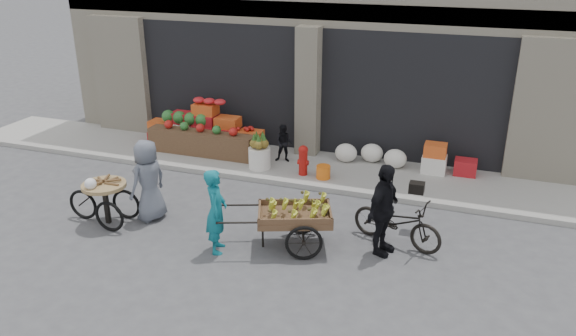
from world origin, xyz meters
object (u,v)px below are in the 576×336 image
(vendor_grey, at_px, (148,180))
(bicycle, at_px, (397,222))
(seated_person, at_px, (284,143))
(vendor_woman, at_px, (216,211))
(orange_bucket, at_px, (323,172))
(cyclist, at_px, (383,210))
(pineapple_bin, at_px, (260,158))
(banana_cart, at_px, (292,213))
(tricycle_cart, at_px, (105,196))
(fire_hydrant, at_px, (303,159))

(vendor_grey, relative_size, bicycle, 0.96)
(seated_person, bearing_deg, vendor_woman, -96.31)
(orange_bucket, distance_m, cyclist, 3.25)
(orange_bucket, bearing_deg, bicycle, -47.78)
(orange_bucket, xyz_separation_m, vendor_grey, (-2.72, -2.84, 0.55))
(seated_person, distance_m, vendor_grey, 3.86)
(seated_person, distance_m, cyclist, 4.50)
(orange_bucket, xyz_separation_m, vendor_woman, (-0.93, -3.52, 0.50))
(bicycle, bearing_deg, vendor_woman, 130.61)
(pineapple_bin, height_order, vendor_woman, vendor_woman)
(orange_bucket, relative_size, seated_person, 0.34)
(banana_cart, distance_m, bicycle, 1.91)
(vendor_woman, height_order, tricycle_cart, vendor_woman)
(cyclist, bearing_deg, fire_hydrant, 57.94)
(tricycle_cart, bearing_deg, bicycle, 9.89)
(pineapple_bin, relative_size, tricycle_cart, 0.36)
(seated_person, xyz_separation_m, tricycle_cart, (-2.23, -3.98, -0.02))
(tricycle_cart, xyz_separation_m, bicycle, (5.45, 1.06, -0.11))
(vendor_grey, height_order, cyclist, cyclist)
(seated_person, height_order, vendor_grey, vendor_grey)
(orange_bucket, distance_m, seated_person, 1.42)
(seated_person, relative_size, vendor_woman, 0.60)
(banana_cart, bearing_deg, seated_person, 91.14)
(fire_hydrant, xyz_separation_m, cyclist, (2.32, -2.68, 0.33))
(pineapple_bin, distance_m, vendor_woman, 3.70)
(bicycle, height_order, cyclist, cyclist)
(seated_person, bearing_deg, banana_cart, -78.07)
(banana_cart, height_order, bicycle, banana_cart)
(cyclist, bearing_deg, orange_bucket, 51.75)
(seated_person, height_order, vendor_woman, vendor_woman)
(cyclist, bearing_deg, seated_person, 59.25)
(banana_cart, xyz_separation_m, vendor_grey, (-3.00, 0.12, 0.15))
(banana_cart, bearing_deg, vendor_woman, -175.84)
(tricycle_cart, height_order, vendor_grey, vendor_grey)
(banana_cart, relative_size, vendor_grey, 1.44)
(pineapple_bin, bearing_deg, vendor_woman, -79.47)
(seated_person, height_order, bicycle, seated_person)
(vendor_woman, relative_size, cyclist, 0.93)
(banana_cart, distance_m, tricycle_cart, 3.72)
(banana_cart, height_order, vendor_grey, vendor_grey)
(vendor_grey, bearing_deg, banana_cart, 104.63)
(pineapple_bin, distance_m, seated_person, 0.75)
(orange_bucket, xyz_separation_m, tricycle_cart, (-3.43, -3.28, 0.30))
(pineapple_bin, height_order, vendor_grey, vendor_grey)
(pineapple_bin, relative_size, fire_hydrant, 0.73)
(pineapple_bin, bearing_deg, orange_bucket, -3.58)
(bicycle, bearing_deg, seated_person, 64.75)
(orange_bucket, height_order, vendor_woman, vendor_woman)
(pineapple_bin, distance_m, fire_hydrant, 1.11)
(cyclist, bearing_deg, pineapple_bin, 68.45)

